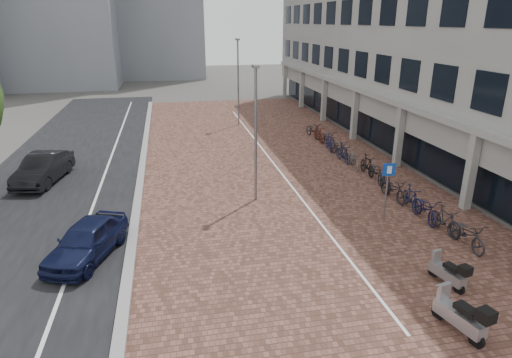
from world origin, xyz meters
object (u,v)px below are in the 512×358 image
at_px(scooter_front, 448,271).
at_px(car_dark, 43,168).
at_px(scooter_back, 460,314).
at_px(car_navy, 87,240).
at_px(parking_sign, 388,183).

bearing_deg(scooter_front, car_dark, 127.06).
xyz_separation_m(car_dark, scooter_back, (13.31, -14.32, -0.13)).
bearing_deg(scooter_back, car_dark, 119.81).
relative_size(car_dark, scooter_back, 2.54).
relative_size(car_dark, scooter_front, 3.00).
distance_m(car_navy, scooter_back, 11.66).
height_order(scooter_back, parking_sign, parking_sign).
height_order(car_navy, parking_sign, parking_sign).
bearing_deg(scooter_front, parking_sign, 73.65).
bearing_deg(car_navy, car_dark, 132.88).
xyz_separation_m(scooter_back, parking_sign, (1.36, 6.76, 1.04)).
bearing_deg(car_dark, parking_sign, -16.32).
xyz_separation_m(car_navy, scooter_front, (11.03, -3.96, -0.16)).
xyz_separation_m(car_navy, scooter_back, (10.00, -5.99, -0.07)).
distance_m(car_dark, parking_sign, 16.53).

